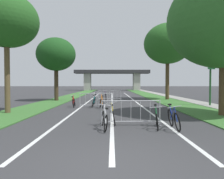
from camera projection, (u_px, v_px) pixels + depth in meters
ground_plane at (111, 167)px, 4.27m from camera, size 300.00×300.00×0.00m
grass_verge_left at (73, 96)px, 29.60m from camera, size 2.75×61.98×0.05m
grass_verge_right at (150, 96)px, 29.63m from camera, size 2.75×61.98×0.05m
sidewalk_path_right at (165, 96)px, 29.64m from camera, size 1.62×61.98×0.08m
lane_stripe_center at (111, 100)px, 22.19m from camera, size 0.14×35.86×0.01m
lane_stripe_right_lane at (133, 100)px, 22.20m from camera, size 0.14×35.86×0.01m
lane_stripe_left_lane at (90, 100)px, 22.18m from camera, size 0.14×35.86×0.01m
overpass_bridge at (111, 76)px, 55.37m from camera, size 19.86×3.76×5.39m
tree_left_pine_far at (6, 21)px, 11.90m from camera, size 3.64×3.64×6.93m
tree_left_pine_near at (55, 55)px, 20.77m from camera, size 3.90×3.90×6.35m
tree_right_oak_mid at (223, 21)px, 11.02m from camera, size 5.99×5.99×7.65m
tree_right_oak_near at (167, 44)px, 22.23m from camera, size 5.08×5.08×8.20m
lamppost_with_sign at (210, 62)px, 15.94m from camera, size 0.56×0.32×5.82m
crowd_barrier_nearest at (130, 113)px, 8.50m from camera, size 2.47×0.52×1.05m
crowd_barrier_second at (96, 100)px, 15.04m from camera, size 2.46×0.46×1.05m
crowd_barrier_third at (109, 95)px, 21.60m from camera, size 2.47×0.51×1.05m
bicycle_purple_0 at (105, 96)px, 22.04m from camera, size 0.50×1.66×1.00m
bicycle_white_1 at (94, 97)px, 22.11m from camera, size 0.50×1.61×0.91m
bicycle_green_2 at (156, 119)px, 8.13m from camera, size 0.55×1.60×0.91m
bicycle_yellow_3 at (113, 115)px, 9.05m from camera, size 0.54×1.63×0.91m
bicycle_blue_4 at (173, 119)px, 7.93m from camera, size 0.50×1.68×0.95m
bicycle_orange_5 at (101, 103)px, 14.57m from camera, size 0.46×1.68×0.99m
bicycle_silver_6 at (104, 120)px, 7.93m from camera, size 0.52×1.69×0.92m
bicycle_teal_7 at (93, 102)px, 15.42m from camera, size 0.51×1.68×0.96m
bicycle_red_8 at (73, 102)px, 15.46m from camera, size 0.55×1.72×0.90m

